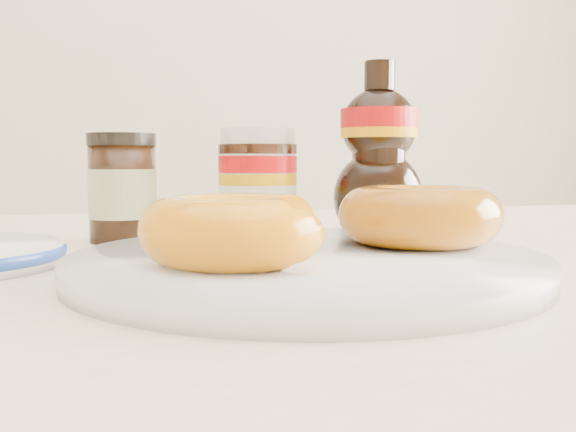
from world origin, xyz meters
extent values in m
cube|color=#F6E5CE|center=(0.00, 1.75, 1.30)|extent=(3.50, 0.10, 2.60)
cube|color=#FDE4C0|center=(0.00, 0.10, 0.73)|extent=(1.40, 0.90, 0.04)
cylinder|color=white|center=(0.04, 0.01, 0.76)|extent=(0.31, 0.31, 0.02)
torus|color=white|center=(0.04, 0.01, 0.76)|extent=(0.30, 0.30, 0.01)
torus|color=orange|center=(-0.01, -0.02, 0.78)|extent=(0.14, 0.14, 0.04)
torus|color=#935809|center=(0.13, 0.04, 0.79)|extent=(0.15, 0.15, 0.04)
cylinder|color=white|center=(0.05, 0.21, 0.79)|extent=(0.07, 0.07, 0.09)
cylinder|color=#930505|center=(0.05, 0.21, 0.82)|extent=(0.07, 0.07, 0.02)
cylinder|color=#D89905|center=(0.05, 0.21, 0.81)|extent=(0.07, 0.07, 0.01)
cylinder|color=black|center=(0.05, 0.21, 0.84)|extent=(0.07, 0.07, 0.01)
cylinder|color=white|center=(0.05, 0.21, 0.85)|extent=(0.07, 0.07, 0.02)
cylinder|color=black|center=(-0.08, 0.22, 0.79)|extent=(0.06, 0.06, 0.09)
cylinder|color=beige|center=(-0.08, 0.22, 0.79)|extent=(0.06, 0.06, 0.04)
cylinder|color=black|center=(-0.08, 0.22, 0.84)|extent=(0.06, 0.06, 0.01)
camera|label=1|loc=(-0.06, -0.39, 0.83)|focal=40.00mm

